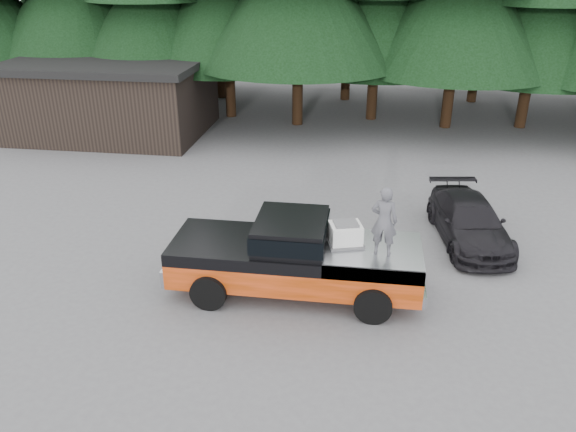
# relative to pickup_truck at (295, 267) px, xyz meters

# --- Properties ---
(ground) EXTENTS (120.00, 120.00, 0.00)m
(ground) POSITION_rel_pickup_truck_xyz_m (-0.86, 0.26, -0.67)
(ground) COLOR #525255
(ground) RESTS_ON ground
(pickup_truck) EXTENTS (6.00, 2.04, 1.33)m
(pickup_truck) POSITION_rel_pickup_truck_xyz_m (0.00, 0.00, 0.00)
(pickup_truck) COLOR #DF4A1E
(pickup_truck) RESTS_ON ground
(truck_cab) EXTENTS (1.66, 1.90, 0.59)m
(truck_cab) POSITION_rel_pickup_truck_xyz_m (-0.10, 0.00, 0.96)
(truck_cab) COLOR black
(truck_cab) RESTS_ON pickup_truck
(air_compressor) EXTENTS (0.84, 0.76, 0.48)m
(air_compressor) POSITION_rel_pickup_truck_xyz_m (1.15, 0.08, 0.91)
(air_compressor) COLOR white
(air_compressor) RESTS_ON pickup_truck
(man_on_bed) EXTENTS (0.63, 0.46, 1.59)m
(man_on_bed) POSITION_rel_pickup_truck_xyz_m (1.98, -0.25, 1.46)
(man_on_bed) COLOR #4E4F55
(man_on_bed) RESTS_ON pickup_truck
(parked_car) EXTENTS (2.27, 4.34, 1.20)m
(parked_car) POSITION_rel_pickup_truck_xyz_m (4.49, 3.35, -0.06)
(parked_car) COLOR black
(parked_car) RESTS_ON ground
(utility_building) EXTENTS (8.40, 6.40, 3.30)m
(utility_building) POSITION_rel_pickup_truck_xyz_m (-9.86, 12.26, 1.00)
(utility_building) COLOR black
(utility_building) RESTS_ON ground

